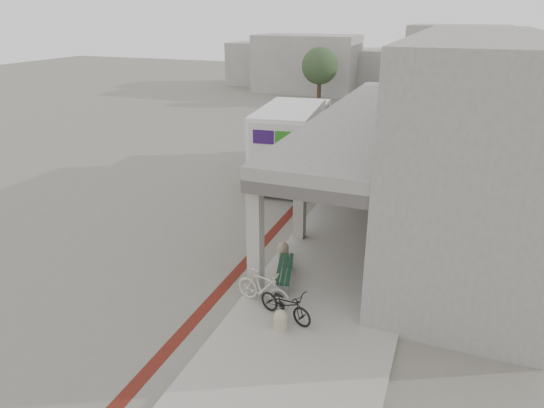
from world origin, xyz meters
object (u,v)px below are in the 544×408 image
at_px(bicycle_black, 286,304).
at_px(bicycle_cream, 263,288).
at_px(fedex_truck, 293,137).
at_px(utility_cabinet, 391,211).
at_px(bench, 284,271).

distance_m(bicycle_black, bicycle_cream, 0.90).
distance_m(fedex_truck, utility_cabinet, 7.65).
xyz_separation_m(bench, bicycle_cream, (-0.14, -1.36, 0.19)).
bearing_deg(bicycle_black, bicycle_cream, 82.13).
xyz_separation_m(fedex_truck, bicycle_cream, (3.13, -11.78, -1.23)).
bearing_deg(utility_cabinet, fedex_truck, 142.53).
relative_size(bicycle_black, bicycle_cream, 0.99).
height_order(bench, bicycle_cream, bicycle_cream).
xyz_separation_m(fedex_truck, bicycle_black, (3.93, -12.20, -1.30)).
relative_size(bench, bicycle_cream, 1.15).
bearing_deg(fedex_truck, bicycle_cream, -81.73).
xyz_separation_m(bench, utility_cabinet, (2.36, 5.39, 0.20)).
height_order(bench, utility_cabinet, utility_cabinet).
height_order(bicycle_black, bicycle_cream, bicycle_cream).
bearing_deg(bicycle_cream, fedex_truck, 26.93).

